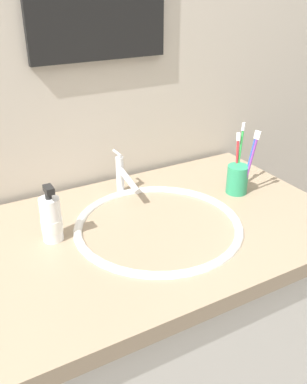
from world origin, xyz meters
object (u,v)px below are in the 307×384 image
(toothbrush_purple, at_px, (251,159))
(toothbrush_green, at_px, (240,152))
(toothbrush_blue, at_px, (251,158))
(toothbrush_cup, at_px, (237,179))
(toothbrush_red, at_px, (237,157))
(soap_dispenser, at_px, (51,220))
(faucet, at_px, (123,176))

(toothbrush_purple, distance_m, toothbrush_green, 0.06)
(toothbrush_green, xyz_separation_m, toothbrush_blue, (0.01, -0.04, -0.01))
(toothbrush_cup, relative_size, toothbrush_blue, 0.45)
(toothbrush_cup, distance_m, toothbrush_red, 0.07)
(toothbrush_green, distance_m, soap_dispenser, 0.61)
(faucet, xyz_separation_m, toothbrush_green, (0.33, -0.13, 0.06))
(faucet, height_order, soap_dispenser, soap_dispenser)
(toothbrush_blue, bearing_deg, faucet, 152.80)
(faucet, distance_m, toothbrush_cup, 0.35)
(faucet, height_order, toothbrush_green, toothbrush_green)
(toothbrush_green, bearing_deg, soap_dispenser, -179.54)
(toothbrush_green, distance_m, toothbrush_red, 0.02)
(toothbrush_red, bearing_deg, faucet, 157.21)
(faucet, xyz_separation_m, toothbrush_blue, (0.34, -0.18, 0.05))
(toothbrush_purple, xyz_separation_m, toothbrush_red, (-0.00, 0.06, -0.01))
(toothbrush_cup, distance_m, soap_dispenser, 0.58)
(faucet, height_order, toothbrush_red, toothbrush_red)
(toothbrush_red, bearing_deg, toothbrush_cup, -117.68)
(toothbrush_purple, relative_size, toothbrush_green, 0.99)
(faucet, height_order, toothbrush_blue, toothbrush_blue)
(toothbrush_green, relative_size, toothbrush_red, 1.16)
(faucet, relative_size, toothbrush_blue, 0.81)
(toothbrush_cup, distance_m, toothbrush_blue, 0.08)
(toothbrush_purple, xyz_separation_m, toothbrush_blue, (0.01, 0.02, -0.00))
(toothbrush_purple, distance_m, soap_dispenser, 0.60)
(toothbrush_blue, relative_size, soap_dispenser, 1.26)
(toothbrush_purple, bearing_deg, toothbrush_blue, 54.59)
(toothbrush_cup, bearing_deg, toothbrush_red, 62.32)
(toothbrush_green, bearing_deg, toothbrush_purple, -95.51)
(faucet, bearing_deg, toothbrush_purple, -30.54)
(faucet, distance_m, toothbrush_green, 0.36)
(toothbrush_cup, height_order, toothbrush_green, toothbrush_green)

